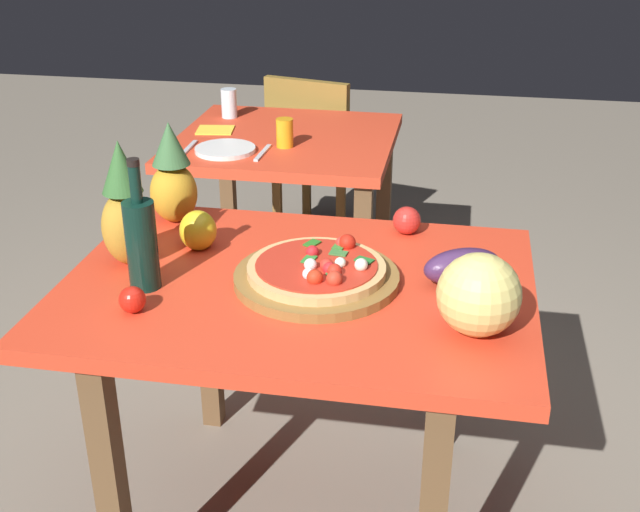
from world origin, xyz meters
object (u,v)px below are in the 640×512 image
(drinking_glass_water, at_px, (229,103))
(napkin_folded, at_px, (215,130))
(dining_chair, at_px, (316,153))
(pizza, at_px, (319,268))
(wine_bottle, at_px, (141,242))
(knife_utensil, at_px, (263,153))
(eggplant, at_px, (462,266))
(drinking_glass_juice, at_px, (285,133))
(bell_pepper, at_px, (198,230))
(fork_utensil, at_px, (188,148))
(tomato_by_bottle, at_px, (132,300))
(tomato_at_corner, at_px, (407,220))
(pineapple_left, at_px, (125,210))
(dinner_plate, at_px, (225,149))
(melon, at_px, (479,295))
(display_table, at_px, (298,315))
(pizza_board, at_px, (316,278))
(pineapple_right, at_px, (173,177))
(background_table, at_px, (286,167))

(drinking_glass_water, xyz_separation_m, napkin_folded, (-0.00, -0.20, -0.06))
(dining_chair, xyz_separation_m, pizza, (0.35, -1.81, 0.31))
(wine_bottle, xyz_separation_m, napkin_folded, (-0.22, 1.30, -0.12))
(pizza, height_order, knife_utensil, pizza)
(eggplant, distance_m, drinking_glass_juice, 1.19)
(bell_pepper, distance_m, fork_utensil, 0.87)
(tomato_by_bottle, bearing_deg, tomato_at_corner, 43.98)
(tomato_at_corner, bearing_deg, pineapple_left, -155.31)
(tomato_at_corner, xyz_separation_m, dinner_plate, (-0.71, 0.61, -0.03))
(melon, bearing_deg, knife_utensil, 124.26)
(melon, relative_size, bell_pepper, 1.68)
(bell_pepper, xyz_separation_m, tomato_by_bottle, (-0.04, -0.37, -0.02))
(display_table, height_order, tomato_by_bottle, tomato_by_bottle)
(dining_chair, bearing_deg, display_table, 113.09)
(wine_bottle, distance_m, tomato_by_bottle, 0.15)
(wine_bottle, relative_size, tomato_at_corner, 4.18)
(display_table, distance_m, pizza_board, 0.12)
(display_table, bearing_deg, bell_pepper, 154.30)
(melon, xyz_separation_m, knife_utensil, (-0.76, 1.12, -0.09))
(display_table, bearing_deg, dinner_plate, 116.18)
(pineapple_right, height_order, bell_pepper, pineapple_right)
(dining_chair, xyz_separation_m, tomato_at_corner, (0.53, -1.46, 0.31))
(dinner_plate, bearing_deg, pizza, -61.37)
(knife_utensil, bearing_deg, pizza, -66.35)
(pizza_board, relative_size, melon, 2.22)
(drinking_glass_juice, distance_m, dinner_plate, 0.23)
(wine_bottle, height_order, dinner_plate, wine_bottle)
(display_table, distance_m, fork_utensil, 1.14)
(background_table, distance_m, napkin_folded, 0.32)
(pizza_board, bearing_deg, dining_chair, 100.66)
(wine_bottle, height_order, bell_pepper, wine_bottle)
(display_table, xyz_separation_m, background_table, (-0.29, 1.18, -0.03))
(dining_chair, height_order, pizza_board, dining_chair)
(pineapple_right, bearing_deg, tomato_by_bottle, -80.72)
(pineapple_right, distance_m, fork_utensil, 0.68)
(pizza_board, height_order, pineapple_left, pineapple_left)
(background_table, distance_m, melon, 1.54)
(pineapple_right, xyz_separation_m, eggplant, (0.83, -0.25, -0.09))
(pizza, height_order, eggplant, eggplant)
(background_table, bearing_deg, pineapple_right, -98.80)
(dining_chair, bearing_deg, dinner_plate, 92.16)
(dining_chair, xyz_separation_m, napkin_folded, (-0.29, -0.61, 0.27))
(drinking_glass_juice, bearing_deg, pineapple_right, -102.15)
(display_table, bearing_deg, napkin_folded, 115.91)
(eggplant, xyz_separation_m, knife_utensil, (-0.73, 0.89, -0.04))
(bell_pepper, bearing_deg, drinking_glass_juice, 87.86)
(background_table, xyz_separation_m, pizza_board, (0.34, -1.18, 0.14))
(background_table, height_order, pizza, pizza)
(melon, height_order, tomato_by_bottle, melon)
(tomato_by_bottle, bearing_deg, background_table, 88.08)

